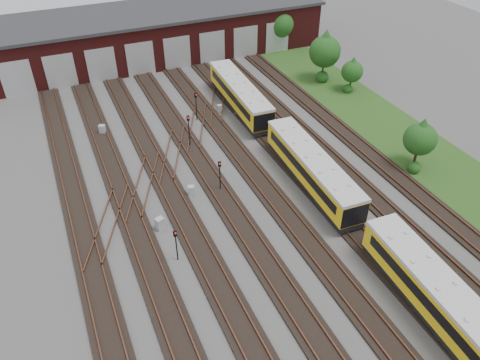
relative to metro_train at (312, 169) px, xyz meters
name	(u,v)px	position (x,y,z in m)	size (l,w,h in m)	color
ground	(272,231)	(-6.00, -4.10, -1.81)	(120.00, 120.00, 0.00)	#44413F
track_network	(267,226)	(-6.17, -3.52, -1.71)	(30.40, 70.00, 0.33)	black
maintenance_shed	(143,35)	(-6.01, 35.87, 1.39)	(51.00, 12.50, 6.35)	#4D1413
grass_verge	(385,126)	(13.00, 5.90, -1.79)	(8.00, 55.00, 0.05)	#274C19
metro_train	(312,169)	(0.00, 0.00, 0.00)	(3.20, 46.13, 2.90)	black
signal_mast_0	(176,241)	(-13.92, -3.99, 0.06)	(0.28, 0.26, 2.91)	black
signal_mast_1	(196,103)	(-5.43, 15.57, 0.28)	(0.30, 0.29, 3.27)	black
signal_mast_2	(189,127)	(-7.91, 10.72, 0.43)	(0.29, 0.27, 3.52)	black
signal_mast_3	(220,172)	(-7.81, 2.62, 0.17)	(0.27, 0.25, 3.09)	black
relay_cabinet_0	(160,224)	(-14.16, -0.15, -1.27)	(0.65, 0.54, 1.08)	#ADB0B2
relay_cabinet_1	(102,130)	(-15.63, 16.77, -1.29)	(0.62, 0.52, 1.04)	#ADB0B2
relay_cabinet_2	(191,191)	(-10.41, 3.02, -1.34)	(0.57, 0.48, 0.96)	#ADB0B2
relay_cabinet_3	(237,111)	(-0.82, 14.84, -1.36)	(0.54, 0.45, 0.90)	#ADB0B2
relay_cabinet_4	(220,108)	(-2.42, 16.28, -1.37)	(0.53, 0.44, 0.89)	#ADB0B2
tree_0	(280,21)	(12.93, 30.90, 2.34)	(3.90, 3.90, 6.46)	#302215
tree_1	(353,69)	(14.53, 14.98, 0.99)	(2.63, 2.63, 4.36)	#302215
tree_2	(325,48)	(13.07, 19.12, 2.42)	(3.98, 3.98, 6.59)	#302215
tree_3	(421,136)	(10.80, -1.23, 1.48)	(3.10, 3.10, 5.13)	#302215
bush_0	(414,166)	(10.00, -2.12, -1.20)	(1.24, 1.24, 1.24)	#184513
bush_1	(348,88)	(13.98, 14.64, -1.23)	(1.17, 1.17, 1.17)	#184513
bush_2	(322,75)	(12.74, 18.60, -1.00)	(1.63, 1.63, 1.63)	#184513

